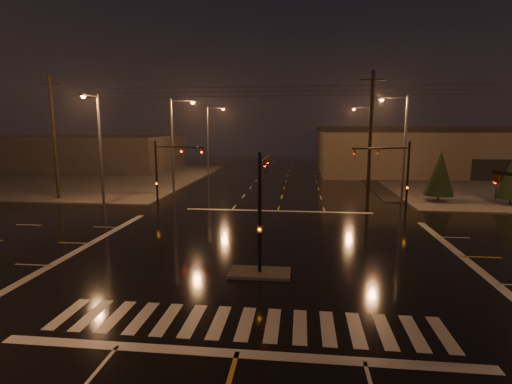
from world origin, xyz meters
TOP-DOWN VIEW (x-y plane):
  - ground at (0.00, 0.00)m, footprint 140.00×140.00m
  - sidewalk_nw at (-30.00, 30.00)m, footprint 36.00×36.00m
  - median_island at (0.00, -4.00)m, footprint 3.00×1.60m
  - crosswalk at (0.00, -9.00)m, footprint 15.00×2.60m
  - stop_bar_near at (0.00, -11.00)m, footprint 16.00×0.50m
  - stop_bar_far at (0.00, 11.00)m, footprint 16.00×0.50m
  - retail_building at (35.00, 45.99)m, footprint 60.20×28.30m
  - commercial_block at (-35.00, 42.00)m, footprint 30.00×18.00m
  - signal_mast_median at (0.00, -3.07)m, footprint 0.25×4.59m
  - signal_mast_ne at (9.50, 10.14)m, footprint 4.84×1.86m
  - signal_mast_nw at (-9.50, 10.14)m, footprint 4.84×1.86m
  - streetlight_1 at (-11.18, 18.00)m, footprint 2.77×0.32m
  - streetlight_2 at (-11.18, 34.00)m, footprint 2.77×0.32m
  - streetlight_3 at (11.18, 16.00)m, footprint 2.77×0.32m
  - streetlight_4 at (11.18, 36.00)m, footprint 2.77×0.32m
  - streetlight_5 at (-16.00, 11.18)m, footprint 0.32×2.77m
  - utility_pole_0 at (-22.00, 14.00)m, footprint 2.20×0.32m
  - utility_pole_1 at (8.00, 14.00)m, footprint 2.20×0.32m
  - conifer_0 at (15.04, 16.67)m, footprint 2.73×2.73m

SIDE VIEW (x-z plane):
  - ground at x=0.00m, z-range 0.00..0.00m
  - crosswalk at x=0.00m, z-range 0.00..0.01m
  - stop_bar_near at x=0.00m, z-range 0.00..0.01m
  - stop_bar_far at x=0.00m, z-range 0.00..0.01m
  - sidewalk_nw at x=-30.00m, z-range 0.00..0.12m
  - median_island at x=0.00m, z-range 0.00..0.15m
  - commercial_block at x=-35.00m, z-range 0.00..5.60m
  - conifer_0 at x=15.04m, z-range 0.35..5.31m
  - signal_mast_median at x=0.00m, z-range 0.75..6.75m
  - signal_mast_ne at x=9.50m, z-range 0.79..6.79m
  - signal_mast_nw at x=-9.50m, z-range 0.79..6.79m
  - retail_building at x=35.00m, z-range 0.24..7.44m
  - streetlight_1 at x=-11.18m, z-range 0.80..10.80m
  - streetlight_2 at x=-11.18m, z-range 0.80..10.80m
  - streetlight_3 at x=11.18m, z-range 0.80..10.80m
  - streetlight_4 at x=11.18m, z-range 0.80..10.80m
  - streetlight_5 at x=-16.00m, z-range 0.80..10.80m
  - utility_pole_0 at x=-22.00m, z-range 0.13..12.13m
  - utility_pole_1 at x=8.00m, z-range 0.13..12.13m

